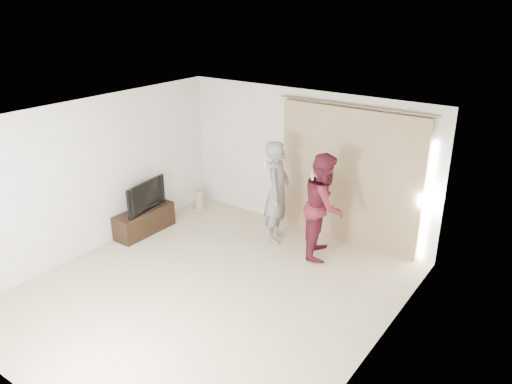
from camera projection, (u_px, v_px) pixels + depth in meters
floor at (210, 291)px, 7.44m from camera, size 5.50×5.50×0.00m
wall_back at (305, 161)px, 9.05m from camera, size 5.00×0.04×2.60m
wall_left at (92, 176)px, 8.30m from camera, size 0.04×5.50×2.60m
ceiling at (203, 120)px, 6.48m from camera, size 5.00×5.50×0.01m
curtain at (349, 177)px, 8.54m from camera, size 2.80×0.11×2.46m
tv_console at (144, 221)px, 9.20m from camera, size 0.41×1.18×0.46m
tv at (142, 195)px, 9.02m from camera, size 0.24×0.98×0.56m
scratching_post at (200, 202)px, 10.15m from camera, size 0.32×0.32×0.43m
person_man at (277, 192)px, 8.68m from camera, size 0.62×0.77×1.84m
person_woman at (324, 205)px, 8.20m from camera, size 0.93×1.04×1.78m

